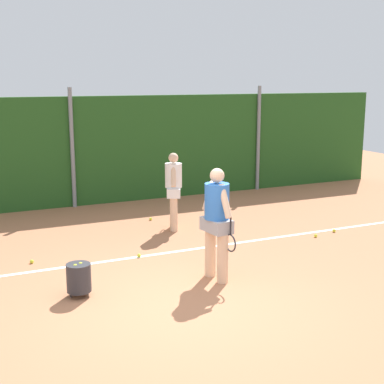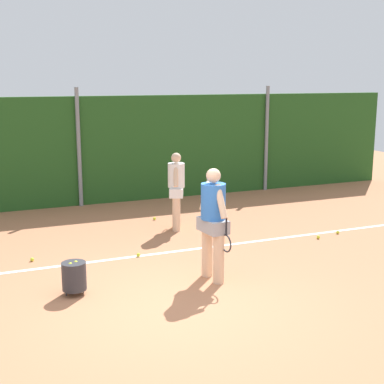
{
  "view_description": "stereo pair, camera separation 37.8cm",
  "coord_description": "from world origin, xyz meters",
  "views": [
    {
      "loc": [
        -2.79,
        -6.59,
        3.16
      ],
      "look_at": [
        1.22,
        2.24,
        1.12
      ],
      "focal_mm": 50.88,
      "sensor_mm": 36.0,
      "label": 1
    },
    {
      "loc": [
        -2.45,
        -6.74,
        3.16
      ],
      "look_at": [
        1.22,
        2.24,
        1.12
      ],
      "focal_mm": 50.88,
      "sensor_mm": 36.0,
      "label": 2
    }
  ],
  "objects": [
    {
      "name": "player_midcourt",
      "position": [
        1.47,
        3.74,
        0.91
      ],
      "size": [
        0.44,
        0.74,
        1.64
      ],
      "rotation": [
        0.0,
        0.0,
        1.18
      ],
      "color": "beige",
      "rests_on": "ground_plane"
    },
    {
      "name": "hedge_fence_backdrop",
      "position": [
        0.0,
        6.82,
        1.36
      ],
      "size": [
        18.31,
        0.25,
        2.72
      ],
      "primitive_type": "cube",
      "color": "#23511E",
      "rests_on": "ground_plane"
    },
    {
      "name": "tennis_ball_3",
      "position": [
        0.19,
        2.28,
        0.03
      ],
      "size": [
        0.07,
        0.07,
        0.07
      ],
      "primitive_type": "sphere",
      "color": "#CCDB33",
      "rests_on": "ground_plane"
    },
    {
      "name": "player_foreground_near",
      "position": [
        0.97,
        0.75,
        1.01
      ],
      "size": [
        0.39,
        0.81,
        1.8
      ],
      "rotation": [
        0.0,
        0.0,
        4.84
      ],
      "color": "beige",
      "rests_on": "ground_plane"
    },
    {
      "name": "tennis_ball_1",
      "position": [
        1.27,
        4.63,
        0.03
      ],
      "size": [
        0.07,
        0.07,
        0.07
      ],
      "primitive_type": "sphere",
      "color": "#CCDB33",
      "rests_on": "ground_plane"
    },
    {
      "name": "fence_post_center",
      "position": [
        0.0,
        6.64,
        1.47
      ],
      "size": [
        0.1,
        0.1,
        2.94
      ],
      "primitive_type": "cylinder",
      "color": "gray",
      "rests_on": "ground_plane"
    },
    {
      "name": "fence_post_right",
      "position": [
        5.28,
        6.64,
        1.47
      ],
      "size": [
        0.1,
        0.1,
        2.94
      ],
      "primitive_type": "cylinder",
      "color": "gray",
      "rests_on": "ground_plane"
    },
    {
      "name": "court_baseline_paint",
      "position": [
        0.0,
        2.3,
        0.0
      ],
      "size": [
        13.38,
        0.1,
        0.01
      ],
      "primitive_type": "cube",
      "color": "white",
      "rests_on": "ground_plane"
    },
    {
      "name": "tennis_ball_2",
      "position": [
        3.85,
        1.99,
        0.03
      ],
      "size": [
        0.07,
        0.07,
        0.07
      ],
      "primitive_type": "sphere",
      "color": "#CCDB33",
      "rests_on": "ground_plane"
    },
    {
      "name": "tennis_ball_6",
      "position": [
        -1.62,
        2.74,
        0.03
      ],
      "size": [
        0.07,
        0.07,
        0.07
      ],
      "primitive_type": "sphere",
      "color": "#CCDB33",
      "rests_on": "ground_plane"
    },
    {
      "name": "tennis_ball_5",
      "position": [
        4.43,
        2.13,
        0.03
      ],
      "size": [
        0.07,
        0.07,
        0.07
      ],
      "primitive_type": "sphere",
      "color": "#CCDB33",
      "rests_on": "ground_plane"
    },
    {
      "name": "ground_plane",
      "position": [
        0.0,
        2.01,
        0.0
      ],
      "size": [
        28.18,
        28.18,
        0.0
      ],
      "primitive_type": "plane",
      "color": "#B2704C"
    },
    {
      "name": "ball_hopper",
      "position": [
        -1.19,
        0.95,
        0.29
      ],
      "size": [
        0.36,
        0.36,
        0.51
      ],
      "color": "#2D2D33",
      "rests_on": "ground_plane"
    }
  ]
}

